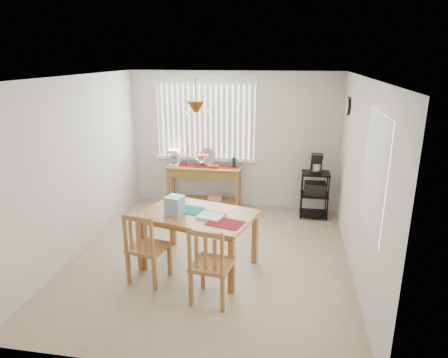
% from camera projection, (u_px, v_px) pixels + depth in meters
% --- Properties ---
extents(ground, '(4.00, 4.50, 0.01)m').
position_uv_depth(ground, '(211.00, 257.00, 5.93)').
color(ground, tan).
extents(room_shell, '(4.20, 4.70, 2.70)m').
position_uv_depth(room_shell, '(210.00, 145.00, 5.44)').
color(room_shell, beige).
rests_on(room_shell, ground).
extents(sideboard, '(1.44, 0.41, 0.81)m').
position_uv_depth(sideboard, '(204.00, 177.00, 7.75)').
color(sideboard, '#A16936').
rests_on(sideboard, ground).
extents(sideboard_items, '(1.37, 0.34, 0.62)m').
position_uv_depth(sideboard_items, '(192.00, 160.00, 7.70)').
color(sideboard_items, maroon).
rests_on(sideboard_items, sideboard).
extents(wire_cart, '(0.50, 0.40, 0.85)m').
position_uv_depth(wire_cart, '(315.00, 190.00, 7.27)').
color(wire_cart, black).
rests_on(wire_cart, ground).
extents(cart_items, '(0.20, 0.24, 0.35)m').
position_uv_depth(cart_items, '(316.00, 164.00, 7.13)').
color(cart_items, black).
rests_on(cart_items, wire_cart).
extents(dining_table, '(1.69, 1.32, 0.80)m').
position_uv_depth(dining_table, '(198.00, 219.00, 5.48)').
color(dining_table, '#A16936').
rests_on(dining_table, ground).
extents(table_items, '(1.13, 0.81, 0.26)m').
position_uv_depth(table_items, '(184.00, 208.00, 5.37)').
color(table_items, '#15776B').
rests_on(table_items, dining_table).
extents(chair_left, '(0.54, 0.54, 0.98)m').
position_uv_depth(chair_left, '(146.00, 248.00, 5.16)').
color(chair_left, '#A16936').
rests_on(chair_left, ground).
extents(chair_right, '(0.52, 0.52, 1.00)m').
position_uv_depth(chair_right, '(211.00, 265.00, 4.72)').
color(chair_right, '#A16936').
rests_on(chair_right, ground).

